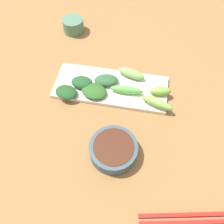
# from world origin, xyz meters

# --- Properties ---
(tabletop) EXTENTS (2.10, 2.10, 0.02)m
(tabletop) POSITION_xyz_m (0.00, 0.00, 0.01)
(tabletop) COLOR olive
(tabletop) RESTS_ON ground
(sauce_bowl) EXTENTS (0.12, 0.12, 0.04)m
(sauce_bowl) POSITION_xyz_m (-0.14, -0.02, 0.04)
(sauce_bowl) COLOR #354B57
(sauce_bowl) RESTS_ON tabletop
(serving_plate) EXTENTS (0.13, 0.34, 0.01)m
(serving_plate) POSITION_xyz_m (0.07, 0.02, 0.03)
(serving_plate) COLOR silver
(serving_plate) RESTS_ON tabletop
(broccoli_stalk_0) EXTENTS (0.04, 0.07, 0.03)m
(broccoli_stalk_0) POSITION_xyz_m (0.06, -0.12, 0.05)
(broccoli_stalk_0) COLOR #74A93E
(broccoli_stalk_0) RESTS_ON serving_plate
(broccoli_leafy_1) EXTENTS (0.06, 0.08, 0.02)m
(broccoli_leafy_1) POSITION_xyz_m (0.08, 0.04, 0.04)
(broccoli_leafy_1) COLOR #2A5731
(broccoli_leafy_1) RESTS_ON serving_plate
(broccoli_leafy_2) EXTENTS (0.05, 0.06, 0.02)m
(broccoli_leafy_2) POSITION_xyz_m (0.06, 0.11, 0.04)
(broccoli_leafy_2) COLOR #1D4D25
(broccoli_leafy_2) RESTS_ON serving_plate
(broccoli_stalk_3) EXTENTS (0.05, 0.09, 0.03)m
(broccoli_stalk_3) POSITION_xyz_m (0.12, -0.03, 0.04)
(broccoli_stalk_3) COLOR #729F53
(broccoli_stalk_3) RESTS_ON serving_plate
(broccoli_stalk_4) EXTENTS (0.05, 0.10, 0.03)m
(broccoli_stalk_4) POSITION_xyz_m (0.02, -0.12, 0.04)
(broccoli_stalk_4) COLOR #77A64B
(broccoli_stalk_4) RESTS_ON serving_plate
(broccoli_leafy_5) EXTENTS (0.06, 0.07, 0.02)m
(broccoli_leafy_5) POSITION_xyz_m (0.01, 0.14, 0.04)
(broccoli_leafy_5) COLOR #1D4920
(broccoli_leafy_5) RESTS_ON serving_plate
(broccoli_stalk_6) EXTENTS (0.02, 0.10, 0.03)m
(broccoli_stalk_6) POSITION_xyz_m (0.05, -0.03, 0.05)
(broccoli_stalk_6) COLOR #5DBB50
(broccoli_stalk_6) RESTS_ON serving_plate
(broccoli_leafy_7) EXTENTS (0.08, 0.09, 0.02)m
(broccoli_leafy_7) POSITION_xyz_m (0.03, 0.07, 0.04)
(broccoli_leafy_7) COLOR #295920
(broccoli_leafy_7) RESTS_ON serving_plate
(chopsticks) EXTENTS (0.07, 0.23, 0.01)m
(chopsticks) POSITION_xyz_m (-0.26, -0.21, 0.02)
(chopsticks) COLOR red
(chopsticks) RESTS_ON tabletop
(tea_cup) EXTENTS (0.07, 0.07, 0.05)m
(tea_cup) POSITION_xyz_m (0.31, 0.20, 0.04)
(tea_cup) COLOR #4A765C
(tea_cup) RESTS_ON tabletop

